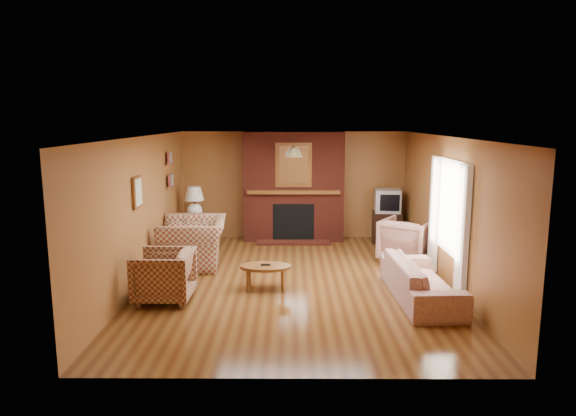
{
  "coord_description": "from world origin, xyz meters",
  "views": [
    {
      "loc": [
        -0.06,
        -8.23,
        2.7
      ],
      "look_at": [
        -0.11,
        0.6,
        1.14
      ],
      "focal_mm": 32.0,
      "sensor_mm": 36.0,
      "label": 1
    }
  ],
  "objects_px": {
    "floral_armchair": "(407,240)",
    "table_lamp": "(194,201)",
    "side_table": "(195,232)",
    "tv_stand": "(387,227)",
    "floral_sofa": "(421,280)",
    "plaid_armchair": "(164,276)",
    "fireplace": "(293,187)",
    "plaid_loveseat": "(193,243)",
    "crt_tv": "(388,201)",
    "coffee_table": "(266,269)"
  },
  "relations": [
    {
      "from": "plaid_armchair",
      "to": "floral_armchair",
      "type": "distance_m",
      "value": 4.64
    },
    {
      "from": "plaid_armchair",
      "to": "table_lamp",
      "type": "bearing_deg",
      "value": -176.88
    },
    {
      "from": "side_table",
      "to": "plaid_loveseat",
      "type": "bearing_deg",
      "value": -80.72
    },
    {
      "from": "plaid_armchair",
      "to": "floral_armchair",
      "type": "relative_size",
      "value": 0.94
    },
    {
      "from": "fireplace",
      "to": "table_lamp",
      "type": "distance_m",
      "value": 2.18
    },
    {
      "from": "floral_armchair",
      "to": "fireplace",
      "type": "bearing_deg",
      "value": -6.57
    },
    {
      "from": "floral_sofa",
      "to": "side_table",
      "type": "distance_m",
      "value": 5.18
    },
    {
      "from": "fireplace",
      "to": "floral_armchair",
      "type": "relative_size",
      "value": 2.67
    },
    {
      "from": "fireplace",
      "to": "crt_tv",
      "type": "distance_m",
      "value": 2.08
    },
    {
      "from": "plaid_loveseat",
      "to": "coffee_table",
      "type": "height_order",
      "value": "plaid_loveseat"
    },
    {
      "from": "tv_stand",
      "to": "crt_tv",
      "type": "height_order",
      "value": "crt_tv"
    },
    {
      "from": "plaid_armchair",
      "to": "coffee_table",
      "type": "distance_m",
      "value": 1.58
    },
    {
      "from": "floral_armchair",
      "to": "plaid_armchair",
      "type": "bearing_deg",
      "value": 60.35
    },
    {
      "from": "side_table",
      "to": "tv_stand",
      "type": "distance_m",
      "value": 4.16
    },
    {
      "from": "plaid_loveseat",
      "to": "side_table",
      "type": "height_order",
      "value": "plaid_loveseat"
    },
    {
      "from": "fireplace",
      "to": "floral_sofa",
      "type": "bearing_deg",
      "value": -63.6
    },
    {
      "from": "floral_sofa",
      "to": "crt_tv",
      "type": "relative_size",
      "value": 3.5
    },
    {
      "from": "crt_tv",
      "to": "table_lamp",
      "type": "bearing_deg",
      "value": -175.26
    },
    {
      "from": "side_table",
      "to": "floral_sofa",
      "type": "bearing_deg",
      "value": -39.46
    },
    {
      "from": "plaid_armchair",
      "to": "floral_armchair",
      "type": "bearing_deg",
      "value": 118.63
    },
    {
      "from": "table_lamp",
      "to": "plaid_armchair",
      "type": "bearing_deg",
      "value": -87.45
    },
    {
      "from": "coffee_table",
      "to": "tv_stand",
      "type": "relative_size",
      "value": 1.21
    },
    {
      "from": "plaid_loveseat",
      "to": "coffee_table",
      "type": "distance_m",
      "value": 1.91
    },
    {
      "from": "plaid_loveseat",
      "to": "crt_tv",
      "type": "relative_size",
      "value": 2.31
    },
    {
      "from": "floral_armchair",
      "to": "tv_stand",
      "type": "distance_m",
      "value": 1.55
    },
    {
      "from": "plaid_armchair",
      "to": "coffee_table",
      "type": "height_order",
      "value": "plaid_armchair"
    },
    {
      "from": "side_table",
      "to": "tv_stand",
      "type": "height_order",
      "value": "tv_stand"
    },
    {
      "from": "plaid_loveseat",
      "to": "table_lamp",
      "type": "bearing_deg",
      "value": -175.95
    },
    {
      "from": "floral_sofa",
      "to": "side_table",
      "type": "bearing_deg",
      "value": 48.34
    },
    {
      "from": "plaid_loveseat",
      "to": "floral_armchair",
      "type": "height_order",
      "value": "plaid_loveseat"
    },
    {
      "from": "floral_armchair",
      "to": "table_lamp",
      "type": "xyz_separation_m",
      "value": [
        -4.24,
        1.19,
        0.56
      ]
    },
    {
      "from": "fireplace",
      "to": "floral_armchair",
      "type": "height_order",
      "value": "fireplace"
    },
    {
      "from": "table_lamp",
      "to": "tv_stand",
      "type": "distance_m",
      "value": 4.21
    },
    {
      "from": "fireplace",
      "to": "side_table",
      "type": "relative_size",
      "value": 4.07
    },
    {
      "from": "fireplace",
      "to": "floral_sofa",
      "type": "relative_size",
      "value": 1.18
    },
    {
      "from": "side_table",
      "to": "table_lamp",
      "type": "relative_size",
      "value": 0.87
    },
    {
      "from": "fireplace",
      "to": "coffee_table",
      "type": "relative_size",
      "value": 2.96
    },
    {
      "from": "fireplace",
      "to": "floral_sofa",
      "type": "height_order",
      "value": "fireplace"
    },
    {
      "from": "plaid_loveseat",
      "to": "floral_armchair",
      "type": "xyz_separation_m",
      "value": [
        3.99,
        0.34,
        -0.03
      ]
    },
    {
      "from": "plaid_loveseat",
      "to": "tv_stand",
      "type": "distance_m",
      "value": 4.33
    },
    {
      "from": "crt_tv",
      "to": "plaid_loveseat",
      "type": "bearing_deg",
      "value": -154.33
    },
    {
      "from": "tv_stand",
      "to": "floral_armchair",
      "type": "bearing_deg",
      "value": -81.02
    },
    {
      "from": "coffee_table",
      "to": "table_lamp",
      "type": "height_order",
      "value": "table_lamp"
    },
    {
      "from": "plaid_loveseat",
      "to": "tv_stand",
      "type": "relative_size",
      "value": 2.01
    },
    {
      "from": "fireplace",
      "to": "plaid_loveseat",
      "type": "distance_m",
      "value": 2.87
    },
    {
      "from": "coffee_table",
      "to": "crt_tv",
      "type": "height_order",
      "value": "crt_tv"
    },
    {
      "from": "table_lamp",
      "to": "fireplace",
      "type": "bearing_deg",
      "value": 14.29
    },
    {
      "from": "plaid_armchair",
      "to": "crt_tv",
      "type": "distance_m",
      "value": 5.49
    },
    {
      "from": "plaid_loveseat",
      "to": "tv_stand",
      "type": "xyz_separation_m",
      "value": [
        3.9,
        1.88,
        -0.1
      ]
    },
    {
      "from": "side_table",
      "to": "coffee_table",
      "type": "bearing_deg",
      "value": -59.98
    }
  ]
}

